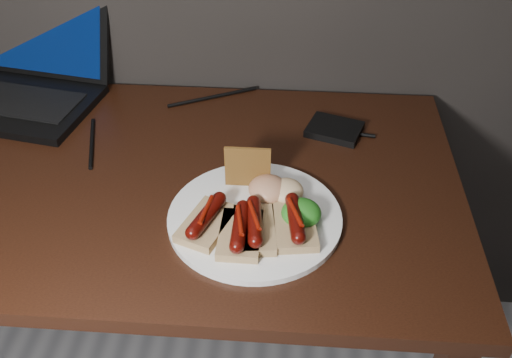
{
  "coord_description": "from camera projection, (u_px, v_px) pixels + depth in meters",
  "views": [
    {
      "loc": [
        0.37,
        0.52,
        1.44
      ],
      "look_at": [
        0.31,
        1.3,
        0.82
      ],
      "focal_mm": 40.0,
      "sensor_mm": 36.0,
      "label": 1
    }
  ],
  "objects": [
    {
      "name": "bread_sausage_extra",
      "position": [
        240.0,
        231.0,
        0.95
      ],
      "size": [
        0.07,
        0.12,
        0.04
      ],
      "color": "tan",
      "rests_on": "plate"
    },
    {
      "name": "crispbread",
      "position": [
        248.0,
        167.0,
        1.05
      ],
      "size": [
        0.08,
        0.01,
        0.08
      ],
      "primitive_type": "cube",
      "color": "olive",
      "rests_on": "plate"
    },
    {
      "name": "coleslaw_mound",
      "position": [
        286.0,
        191.0,
        1.04
      ],
      "size": [
        0.06,
        0.06,
        0.04
      ],
      "primitive_type": "ellipsoid",
      "color": "beige",
      "rests_on": "plate"
    },
    {
      "name": "laptop",
      "position": [
        26.0,
        74.0,
        1.33
      ],
      "size": [
        0.4,
        0.38,
        0.25
      ],
      "color": "black",
      "rests_on": "desk"
    },
    {
      "name": "bread_sausage_center",
      "position": [
        254.0,
        226.0,
        0.96
      ],
      "size": [
        0.08,
        0.12,
        0.04
      ],
      "color": "tan",
      "rests_on": "plate"
    },
    {
      "name": "bread_sausage_right",
      "position": [
        295.0,
        223.0,
        0.97
      ],
      "size": [
        0.09,
        0.12,
        0.04
      ],
      "color": "tan",
      "rests_on": "plate"
    },
    {
      "name": "salad_greens",
      "position": [
        301.0,
        213.0,
        0.99
      ],
      "size": [
        0.07,
        0.07,
        0.04
      ],
      "primitive_type": "ellipsoid",
      "color": "#145511",
      "rests_on": "plate"
    },
    {
      "name": "desk",
      "position": [
        110.0,
        206.0,
        1.18
      ],
      "size": [
        1.4,
        0.7,
        0.75
      ],
      "color": "black",
      "rests_on": "ground"
    },
    {
      "name": "desk_cables",
      "position": [
        137.0,
        121.0,
        1.26
      ],
      "size": [
        0.96,
        0.35,
        0.01
      ],
      "color": "black",
      "rests_on": "desk"
    },
    {
      "name": "plate",
      "position": [
        255.0,
        218.0,
        1.01
      ],
      "size": [
        0.31,
        0.31,
        0.01
      ],
      "primitive_type": "cylinder",
      "rotation": [
        0.0,
        0.0,
        0.0
      ],
      "color": "white",
      "rests_on": "desk"
    },
    {
      "name": "salsa_mound",
      "position": [
        268.0,
        189.0,
        1.04
      ],
      "size": [
        0.07,
        0.07,
        0.04
      ],
      "primitive_type": "ellipsoid",
      "color": "#A32010",
      "rests_on": "plate"
    },
    {
      "name": "bread_sausage_left",
      "position": [
        207.0,
        220.0,
        0.97
      ],
      "size": [
        0.11,
        0.13,
        0.04
      ],
      "color": "tan",
      "rests_on": "plate"
    },
    {
      "name": "hard_drive",
      "position": [
        334.0,
        129.0,
        1.23
      ],
      "size": [
        0.13,
        0.12,
        0.02
      ],
      "primitive_type": "cube",
      "rotation": [
        0.0,
        0.0,
        -0.33
      ],
      "color": "black",
      "rests_on": "desk"
    }
  ]
}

